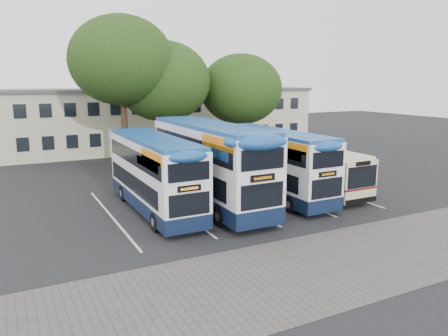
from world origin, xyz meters
TOP-DOWN VIEW (x-y plane):
  - ground at (0.00, 0.00)m, footprint 120.00×120.00m
  - paving_strip at (-2.00, -5.00)m, footprint 40.00×6.00m
  - bay_lines at (-3.75, 5.00)m, footprint 14.12×11.00m
  - depot_building at (0.00, 26.99)m, footprint 32.40×8.40m
  - lamp_post at (6.00, 19.97)m, footprint 0.25×1.05m
  - tree_left at (-6.83, 16.83)m, footprint 8.07×8.07m
  - tree_mid at (-3.35, 17.36)m, footprint 7.73×7.73m
  - tree_right at (3.89, 17.25)m, footprint 7.37×7.37m
  - bus_dd_left at (-8.35, 4.98)m, footprint 2.38×9.82m
  - bus_dd_mid at (-5.16, 4.72)m, footprint 2.73×11.24m
  - bus_dd_right at (-0.91, 4.54)m, footprint 2.38×9.82m
  - bus_single at (2.09, 5.01)m, footprint 2.40×9.45m

SIDE VIEW (x-z plane):
  - ground at x=0.00m, z-range 0.00..0.00m
  - paving_strip at x=-2.00m, z-range 0.00..0.01m
  - bay_lines at x=-3.75m, z-range 0.00..0.01m
  - bus_single at x=2.09m, z-range 0.19..3.01m
  - bus_dd_left at x=-8.35m, z-range 0.21..4.30m
  - bus_dd_right at x=-0.91m, z-range 0.21..4.30m
  - bus_dd_mid at x=-5.16m, z-range 0.24..4.92m
  - depot_building at x=0.00m, z-range 0.05..6.25m
  - lamp_post at x=6.00m, z-range 0.55..9.61m
  - tree_right at x=3.89m, z-range 1.55..10.93m
  - tree_mid at x=-3.35m, z-range 1.82..12.06m
  - tree_left at x=-6.83m, z-range 2.53..14.50m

